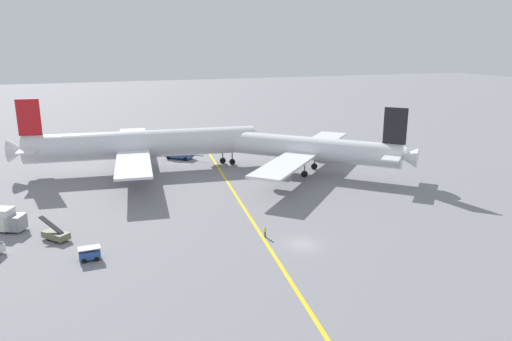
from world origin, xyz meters
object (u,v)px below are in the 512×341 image
at_px(airliner_being_pushed, 298,148).
at_px(gse_belt_loader_portside, 56,234).
at_px(ground_crew_wing_walker_right, 265,231).
at_px(pushback_tug, 179,154).
at_px(gse_catering_truck_tall, 3,220).
at_px(airliner_at_gate_left, 142,145).
at_px(gse_baggage_cart_trailing, 90,254).

bearing_deg(airliner_being_pushed, gse_belt_loader_portside, -155.47).
bearing_deg(ground_crew_wing_walker_right, pushback_tug, 92.32).
distance_m(airliner_being_pushed, gse_catering_truck_tall, 56.81).
xyz_separation_m(airliner_being_pushed, ground_crew_wing_walker_right, (-19.47, -30.78, -4.33)).
xyz_separation_m(gse_catering_truck_tall, gse_belt_loader_portside, (7.23, -6.17, -0.93)).
height_order(airliner_at_gate_left, ground_crew_wing_walker_right, airliner_at_gate_left).
bearing_deg(pushback_tug, gse_baggage_cart_trailing, -113.14).
distance_m(airliner_being_pushed, pushback_tug, 29.91).
distance_m(pushback_tug, ground_crew_wing_walker_right, 51.19).
distance_m(gse_baggage_cart_trailing, ground_crew_wing_walker_right, 23.61).
height_order(airliner_at_gate_left, airliner_being_pushed, airliner_at_gate_left).
relative_size(pushback_tug, gse_catering_truck_tall, 1.28).
distance_m(gse_catering_truck_tall, ground_crew_wing_walker_right, 38.32).
relative_size(gse_baggage_cart_trailing, ground_crew_wing_walker_right, 1.71).
height_order(gse_catering_truck_tall, ground_crew_wing_walker_right, gse_catering_truck_tall).
bearing_deg(gse_belt_loader_portside, gse_catering_truck_tall, 139.52).
bearing_deg(airliner_being_pushed, airliner_at_gate_left, 157.37).
bearing_deg(airliner_at_gate_left, airliner_being_pushed, -22.63).
bearing_deg(airliner_at_gate_left, pushback_tug, 39.37).
bearing_deg(gse_belt_loader_portside, pushback_tug, 58.42).
bearing_deg(pushback_tug, airliner_being_pushed, -43.40).
distance_m(airliner_at_gate_left, pushback_tug, 12.70).
height_order(airliner_at_gate_left, gse_baggage_cart_trailing, airliner_at_gate_left).
distance_m(airliner_being_pushed, gse_baggage_cart_trailing, 52.66).
height_order(airliner_at_gate_left, gse_catering_truck_tall, airliner_at_gate_left).
bearing_deg(gse_belt_loader_portside, ground_crew_wing_walker_right, -18.21).
bearing_deg(airliner_being_pushed, ground_crew_wing_walker_right, -122.31).
xyz_separation_m(airliner_at_gate_left, ground_crew_wing_walker_right, (11.28, -43.59, -4.78)).
bearing_deg(pushback_tug, airliner_at_gate_left, -140.63).
relative_size(airliner_at_gate_left, gse_baggage_cart_trailing, 19.25).
bearing_deg(gse_baggage_cart_trailing, gse_catering_truck_tall, 128.30).
bearing_deg(airliner_being_pushed, pushback_tug, 136.60).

